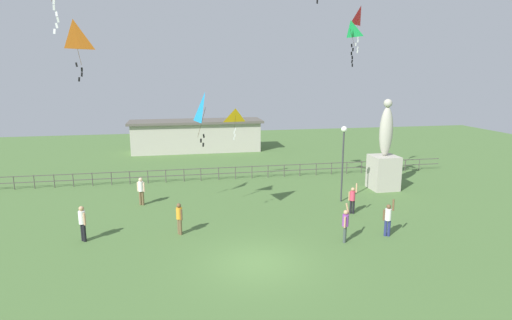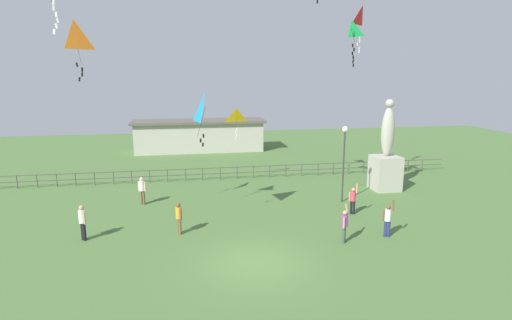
{
  "view_description": "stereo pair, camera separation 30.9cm",
  "coord_description": "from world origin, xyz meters",
  "px_view_note": "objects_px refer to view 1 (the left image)",
  "views": [
    {
      "loc": [
        -3.05,
        -15.53,
        7.78
      ],
      "look_at": [
        1.01,
        5.57,
        3.22
      ],
      "focal_mm": 28.67,
      "sensor_mm": 36.0,
      "label": 1
    },
    {
      "loc": [
        -2.74,
        -15.59,
        7.78
      ],
      "look_at": [
        1.01,
        5.57,
        3.22
      ],
      "focal_mm": 28.67,
      "sensor_mm": 36.0,
      "label": 2
    }
  ],
  "objects_px": {
    "person_5": "(179,217)",
    "person_1": "(82,221)",
    "kite_3": "(350,31)",
    "lamppost": "(343,148)",
    "person_0": "(388,218)",
    "kite_5": "(205,108)",
    "kite_7": "(74,37)",
    "statue_monument": "(384,162)",
    "person_3": "(141,189)",
    "kite_4": "(236,117)",
    "person_2": "(352,198)",
    "kite_6": "(361,17)",
    "person_4": "(345,223)"
  },
  "relations": [
    {
      "from": "person_5",
      "to": "person_1",
      "type": "bearing_deg",
      "value": 179.88
    },
    {
      "from": "person_5",
      "to": "kite_3",
      "type": "bearing_deg",
      "value": 19.25
    },
    {
      "from": "lamppost",
      "to": "person_0",
      "type": "height_order",
      "value": "lamppost"
    },
    {
      "from": "lamppost",
      "to": "person_0",
      "type": "bearing_deg",
      "value": -89.49
    },
    {
      "from": "lamppost",
      "to": "kite_5",
      "type": "relative_size",
      "value": 1.74
    },
    {
      "from": "kite_7",
      "to": "kite_5",
      "type": "bearing_deg",
      "value": -3.42
    },
    {
      "from": "statue_monument",
      "to": "person_0",
      "type": "xyz_separation_m",
      "value": [
        -3.85,
        -7.75,
        -0.96
      ]
    },
    {
      "from": "lamppost",
      "to": "kite_7",
      "type": "height_order",
      "value": "kite_7"
    },
    {
      "from": "person_0",
      "to": "kite_7",
      "type": "bearing_deg",
      "value": 166.84
    },
    {
      "from": "lamppost",
      "to": "kite_5",
      "type": "height_order",
      "value": "kite_5"
    },
    {
      "from": "person_3",
      "to": "lamppost",
      "type": "bearing_deg",
      "value": -7.57
    },
    {
      "from": "lamppost",
      "to": "kite_4",
      "type": "bearing_deg",
      "value": 138.29
    },
    {
      "from": "lamppost",
      "to": "person_3",
      "type": "relative_size",
      "value": 2.77
    },
    {
      "from": "person_3",
      "to": "kite_5",
      "type": "relative_size",
      "value": 0.63
    },
    {
      "from": "statue_monument",
      "to": "person_3",
      "type": "xyz_separation_m",
      "value": [
        -15.99,
        -0.5,
        -0.94
      ]
    },
    {
      "from": "person_2",
      "to": "lamppost",
      "type": "bearing_deg",
      "value": 83.08
    },
    {
      "from": "person_3",
      "to": "kite_4",
      "type": "relative_size",
      "value": 0.77
    },
    {
      "from": "lamppost",
      "to": "person_5",
      "type": "height_order",
      "value": "lamppost"
    },
    {
      "from": "person_3",
      "to": "kite_3",
      "type": "xyz_separation_m",
      "value": [
        12.2,
        -1.64,
        9.17
      ]
    },
    {
      "from": "person_1",
      "to": "person_0",
      "type": "bearing_deg",
      "value": -8.44
    },
    {
      "from": "person_3",
      "to": "person_5",
      "type": "relative_size",
      "value": 1.06
    },
    {
      "from": "person_5",
      "to": "kite_6",
      "type": "height_order",
      "value": "kite_6"
    },
    {
      "from": "kite_5",
      "to": "person_4",
      "type": "bearing_deg",
      "value": -28.2
    },
    {
      "from": "kite_5",
      "to": "kite_3",
      "type": "bearing_deg",
      "value": 17.1
    },
    {
      "from": "kite_7",
      "to": "person_4",
      "type": "bearing_deg",
      "value": -16.91
    },
    {
      "from": "person_4",
      "to": "person_5",
      "type": "height_order",
      "value": "person_4"
    },
    {
      "from": "lamppost",
      "to": "person_5",
      "type": "xyz_separation_m",
      "value": [
        -9.88,
        -3.52,
        -2.47
      ]
    },
    {
      "from": "lamppost",
      "to": "kite_5",
      "type": "distance_m",
      "value": 9.23
    },
    {
      "from": "person_0",
      "to": "person_4",
      "type": "distance_m",
      "value": 2.34
    },
    {
      "from": "person_3",
      "to": "person_4",
      "type": "relative_size",
      "value": 0.92
    },
    {
      "from": "kite_5",
      "to": "kite_7",
      "type": "relative_size",
      "value": 0.98
    },
    {
      "from": "person_4",
      "to": "kite_4",
      "type": "height_order",
      "value": "kite_4"
    },
    {
      "from": "person_5",
      "to": "lamppost",
      "type": "bearing_deg",
      "value": 19.58
    },
    {
      "from": "statue_monument",
      "to": "kite_7",
      "type": "xyz_separation_m",
      "value": [
        -18.15,
        -4.41,
        7.51
      ]
    },
    {
      "from": "person_4",
      "to": "kite_4",
      "type": "relative_size",
      "value": 0.84
    },
    {
      "from": "person_2",
      "to": "statue_monument",
      "type": "bearing_deg",
      "value": 46.25
    },
    {
      "from": "person_0",
      "to": "kite_6",
      "type": "xyz_separation_m",
      "value": [
        1.91,
        8.41,
        10.37
      ]
    },
    {
      "from": "person_1",
      "to": "person_4",
      "type": "bearing_deg",
      "value": -11.4
    },
    {
      "from": "kite_4",
      "to": "kite_3",
      "type": "bearing_deg",
      "value": -41.39
    },
    {
      "from": "lamppost",
      "to": "kite_3",
      "type": "xyz_separation_m",
      "value": [
        0.1,
        -0.03,
        6.76
      ]
    },
    {
      "from": "kite_5",
      "to": "lamppost",
      "type": "bearing_deg",
      "value": 17.48
    },
    {
      "from": "kite_3",
      "to": "kite_4",
      "type": "relative_size",
      "value": 1.16
    },
    {
      "from": "person_5",
      "to": "kite_7",
      "type": "height_order",
      "value": "kite_7"
    },
    {
      "from": "person_3",
      "to": "person_4",
      "type": "xyz_separation_m",
      "value": [
        9.83,
        -7.55,
        -0.05
      ]
    },
    {
      "from": "lamppost",
      "to": "kite_3",
      "type": "height_order",
      "value": "kite_3"
    },
    {
      "from": "statue_monument",
      "to": "person_3",
      "type": "bearing_deg",
      "value": -178.21
    },
    {
      "from": "statue_monument",
      "to": "person_0",
      "type": "relative_size",
      "value": 3.24
    },
    {
      "from": "person_4",
      "to": "kite_5",
      "type": "xyz_separation_m",
      "value": [
        -6.14,
        3.29,
        5.18
      ]
    },
    {
      "from": "kite_3",
      "to": "kite_7",
      "type": "distance_m",
      "value": 14.55
    },
    {
      "from": "kite_6",
      "to": "kite_5",
      "type": "bearing_deg",
      "value": -152.44
    }
  ]
}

